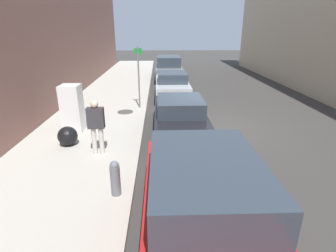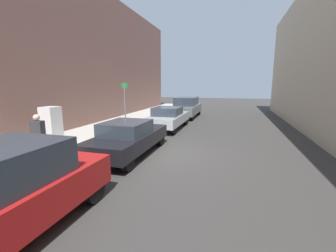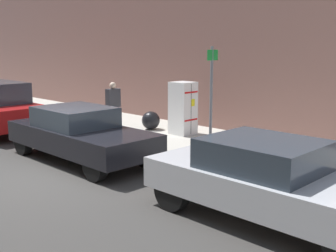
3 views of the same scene
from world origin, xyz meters
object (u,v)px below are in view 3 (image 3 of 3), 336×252
discarded_refrigerator (183,108)px  pedestrian_walking_far (113,103)px  fire_hydrant (58,114)px  trash_bag (151,120)px  parked_sedan_dark (79,133)px  street_sign_post (211,100)px  parked_sedan_silver (271,181)px

discarded_refrigerator → pedestrian_walking_far: (1.29, -1.94, 0.10)m
fire_hydrant → trash_bag: size_ratio=1.35×
discarded_refrigerator → parked_sedan_dark: 3.85m
trash_bag → parked_sedan_dark: size_ratio=0.14×
street_sign_post → pedestrian_walking_far: (-0.90, -4.84, -0.61)m
discarded_refrigerator → parked_sedan_silver: bearing=55.3°
street_sign_post → parked_sedan_silver: size_ratio=0.63×
discarded_refrigerator → fire_hydrant: size_ratio=2.02×
pedestrian_walking_far → parked_sedan_silver: (2.55, 7.48, -0.35)m
trash_bag → street_sign_post: bearing=64.6°
discarded_refrigerator → fire_hydrant: 4.59m
discarded_refrigerator → trash_bag: size_ratio=2.72×
parked_sedan_silver → street_sign_post: bearing=-122.1°
pedestrian_walking_far → parked_sedan_silver: size_ratio=0.37×
street_sign_post → pedestrian_walking_far: 4.96m
parked_sedan_dark → fire_hydrant: bearing=-113.4°
pedestrian_walking_far → discarded_refrigerator: bearing=69.7°
discarded_refrigerator → fire_hydrant: (2.12, -4.05, -0.41)m
fire_hydrant → parked_sedan_silver: size_ratio=0.19×
discarded_refrigerator → parked_sedan_dark: (3.84, -0.10, -0.27)m
parked_sedan_dark → parked_sedan_silver: bearing=90.0°
street_sign_post → fire_hydrant: street_sign_post is taller
pedestrian_walking_far → parked_sedan_silver: 7.91m
trash_bag → parked_sedan_dark: 3.86m
parked_sedan_silver → fire_hydrant: bearing=-100.1°
fire_hydrant → trash_bag: (-1.94, 2.74, -0.12)m
fire_hydrant → parked_sedan_dark: parked_sedan_dark is taller
parked_sedan_dark → pedestrian_walking_far: bearing=-144.1°
discarded_refrigerator → pedestrian_walking_far: 2.33m
discarded_refrigerator → pedestrian_walking_far: size_ratio=1.03×
discarded_refrigerator → parked_sedan_dark: bearing=-1.4°
discarded_refrigerator → parked_sedan_silver: size_ratio=0.38×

